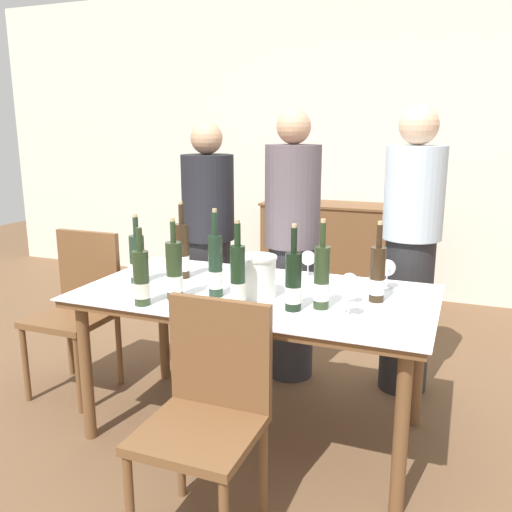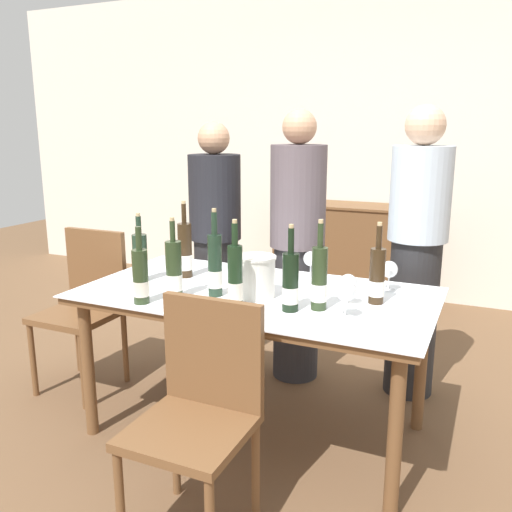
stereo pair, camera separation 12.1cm
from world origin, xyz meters
name	(u,v)px [view 1 (the left image)]	position (x,y,z in m)	size (l,w,h in m)	color
ground_plane	(256,430)	(0.00, 0.00, 0.00)	(12.00, 12.00, 0.00)	brown
back_wall	(364,142)	(0.00, 2.66, 1.40)	(8.00, 0.10, 2.80)	silver
sideboard_cabinet	(334,251)	(-0.17, 2.37, 0.43)	(1.31, 0.46, 0.87)	brown
dining_table	(256,306)	(0.00, 0.00, 0.68)	(1.70, 0.92, 0.75)	brown
ice_bucket	(257,275)	(0.03, -0.07, 0.85)	(0.19, 0.19, 0.20)	white
wine_bottle_0	(293,283)	(0.25, -0.19, 0.87)	(0.07, 0.07, 0.38)	black
wine_bottle_1	(137,260)	(-0.63, -0.07, 0.87)	(0.08, 0.08, 0.36)	#1E3323
wine_bottle_2	(182,252)	(-0.46, 0.10, 0.89)	(0.08, 0.08, 0.41)	#332314
wine_bottle_3	(238,278)	(0.02, -0.26, 0.89)	(0.07, 0.07, 0.40)	black
wine_bottle_4	(215,267)	(-0.15, -0.13, 0.89)	(0.07, 0.07, 0.42)	#1E3323
wine_bottle_5	(377,275)	(0.57, 0.07, 0.87)	(0.07, 0.07, 0.37)	#332314
wine_bottle_6	(174,272)	(-0.31, -0.24, 0.88)	(0.08, 0.08, 0.38)	#28381E
wine_bottle_7	(141,279)	(-0.41, -0.37, 0.87)	(0.07, 0.07, 0.35)	#28381E
wine_bottle_8	(322,279)	(0.36, -0.12, 0.88)	(0.07, 0.07, 0.40)	#28381E
wine_glass_0	(349,291)	(0.49, -0.18, 0.86)	(0.09, 0.09, 0.16)	white
wine_glass_1	(349,283)	(0.46, -0.01, 0.85)	(0.08, 0.08, 0.14)	white
wine_glass_2	(387,269)	(0.58, 0.29, 0.85)	(0.08, 0.08, 0.15)	white
wine_glass_3	(308,259)	(0.16, 0.36, 0.85)	(0.08, 0.08, 0.14)	white
chair_left_end	(80,301)	(-1.15, 0.09, 0.54)	(0.42, 0.42, 0.94)	brown
chair_near_front	(208,404)	(0.08, -0.69, 0.52)	(0.42, 0.42, 0.90)	brown
person_host	(209,247)	(-0.61, 0.71, 0.78)	(0.33, 0.33, 1.56)	#262628
person_guest_left	(292,248)	(-0.04, 0.70, 0.82)	(0.33, 0.33, 1.63)	#2D2D33
person_guest_right	(410,254)	(0.64, 0.77, 0.83)	(0.33, 0.33, 1.65)	#262628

